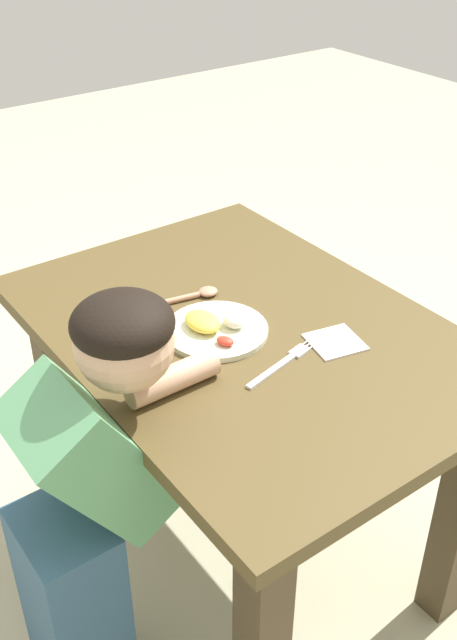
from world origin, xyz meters
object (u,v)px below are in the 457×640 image
at_px(plate, 215,328).
at_px(spoon, 192,296).
at_px(person, 92,504).
at_px(fork, 284,362).

bearing_deg(plate, spoon, 164.99).
height_order(spoon, person, person).
bearing_deg(person, spoon, 122.09).
relative_size(plate, spoon, 1.22).
bearing_deg(spoon, person, -136.99).
height_order(plate, person, person).
relative_size(plate, fork, 1.02).
xyz_separation_m(spoon, person, (0.25, -0.41, -0.20)).
bearing_deg(person, fork, 81.85).
bearing_deg(spoon, fork, -77.38).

